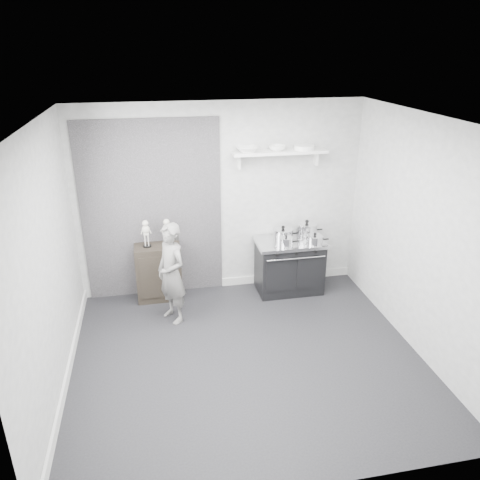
# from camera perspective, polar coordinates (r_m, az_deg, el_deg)

# --- Properties ---
(ground) EXTENTS (4.00, 4.00, 0.00)m
(ground) POSITION_cam_1_polar(r_m,az_deg,el_deg) (5.61, 0.78, -14.10)
(ground) COLOR black
(ground) RESTS_ON ground
(room_shell) EXTENTS (4.02, 3.62, 2.71)m
(room_shell) POSITION_cam_1_polar(r_m,az_deg,el_deg) (4.93, -0.49, 2.26)
(room_shell) COLOR #9C9D9A
(room_shell) RESTS_ON ground
(wall_shelf) EXTENTS (1.30, 0.26, 0.24)m
(wall_shelf) POSITION_cam_1_polar(r_m,az_deg,el_deg) (6.45, 4.85, 10.55)
(wall_shelf) COLOR white
(wall_shelf) RESTS_ON room_shell
(stove) EXTENTS (0.98, 0.61, 0.78)m
(stove) POSITION_cam_1_polar(r_m,az_deg,el_deg) (6.84, 6.03, -3.12)
(stove) COLOR black
(stove) RESTS_ON ground
(side_cabinet) EXTENTS (0.62, 0.36, 0.81)m
(side_cabinet) POSITION_cam_1_polar(r_m,az_deg,el_deg) (6.69, -9.87, -3.87)
(side_cabinet) COLOR black
(side_cabinet) RESTS_ON ground
(child) EXTENTS (0.53, 0.58, 1.34)m
(child) POSITION_cam_1_polar(r_m,az_deg,el_deg) (6.02, -8.33, -4.07)
(child) COLOR slate
(child) RESTS_ON ground
(pot_back_left) EXTENTS (0.38, 0.29, 0.20)m
(pot_back_left) POSITION_cam_1_polar(r_m,az_deg,el_deg) (6.72, 5.26, 0.78)
(pot_back_left) COLOR silver
(pot_back_left) RESTS_ON stove
(pot_back_right) EXTENTS (0.39, 0.31, 0.26)m
(pot_back_right) POSITION_cam_1_polar(r_m,az_deg,el_deg) (6.82, 8.12, 1.23)
(pot_back_right) COLOR silver
(pot_back_right) RESTS_ON stove
(pot_front_right) EXTENTS (0.32, 0.24, 0.17)m
(pot_front_right) POSITION_cam_1_polar(r_m,az_deg,el_deg) (6.61, 9.10, 0.06)
(pot_front_right) COLOR silver
(pot_front_right) RESTS_ON stove
(pot_front_center) EXTENTS (0.28, 0.19, 0.16)m
(pot_front_center) POSITION_cam_1_polar(r_m,az_deg,el_deg) (6.49, 5.64, -0.18)
(pot_front_center) COLOR silver
(pot_front_center) RESTS_ON stove
(skeleton_full) EXTENTS (0.12, 0.08, 0.44)m
(skeleton_full) POSITION_cam_1_polar(r_m,az_deg,el_deg) (6.44, -11.39, 1.01)
(skeleton_full) COLOR beige
(skeleton_full) RESTS_ON side_cabinet
(skeleton_torso) EXTENTS (0.12, 0.08, 0.44)m
(skeleton_torso) POSITION_cam_1_polar(r_m,az_deg,el_deg) (6.44, -8.91, 1.19)
(skeleton_torso) COLOR beige
(skeleton_torso) RESTS_ON side_cabinet
(bowl_large) EXTENTS (0.30, 0.30, 0.07)m
(bowl_large) POSITION_cam_1_polar(r_m,az_deg,el_deg) (6.33, 0.89, 11.02)
(bowl_large) COLOR white
(bowl_large) RESTS_ON wall_shelf
(bowl_small) EXTENTS (0.23, 0.23, 0.07)m
(bowl_small) POSITION_cam_1_polar(r_m,az_deg,el_deg) (6.42, 4.55, 11.12)
(bowl_small) COLOR white
(bowl_small) RESTS_ON wall_shelf
(plate_stack) EXTENTS (0.28, 0.28, 0.06)m
(plate_stack) POSITION_cam_1_polar(r_m,az_deg,el_deg) (6.53, 7.81, 11.13)
(plate_stack) COLOR white
(plate_stack) RESTS_ON wall_shelf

